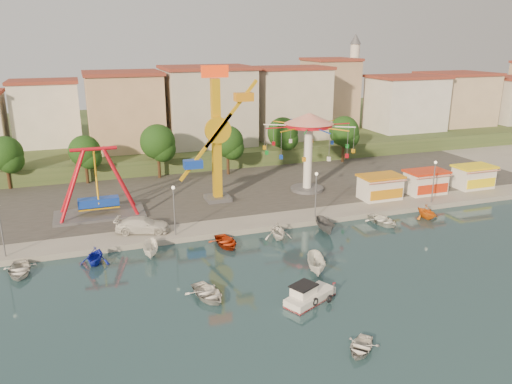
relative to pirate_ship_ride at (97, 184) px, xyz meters
name	(u,v)px	position (x,y,z in m)	size (l,w,h in m)	color
ground	(297,283)	(15.10, -21.77, -4.39)	(200.00, 200.00, 0.00)	#132C36
quay_deck	(169,143)	(15.10, 40.23, -4.09)	(200.00, 100.00, 0.60)	#9E998E
asphalt_pad	(210,184)	(15.10, 8.23, -3.79)	(90.00, 28.00, 0.01)	#4C4944
hill_terrace	(165,133)	(15.10, 45.23, -2.89)	(200.00, 60.00, 3.00)	#384C26
pirate_ship_ride	(97,184)	(0.00, 0.00, 0.00)	(10.00, 5.00, 8.00)	#59595E
kamikaze_tower	(220,138)	(14.66, 0.75, 4.09)	(6.69, 3.10, 16.50)	#59595E
wave_swinger	(309,134)	(26.72, 1.10, 3.80)	(11.60, 11.60, 10.40)	#59595E
booth_left	(380,187)	(33.84, -5.28, -2.23)	(5.40, 3.78, 3.08)	white
booth_mid	(426,182)	(40.75, -5.28, -2.23)	(5.40, 3.78, 3.08)	white
booth_right	(473,176)	(48.53, -5.28, -2.23)	(5.40, 3.78, 3.08)	white
lamp_post_0	(2,231)	(-8.90, -8.77, -1.29)	(0.14, 0.14, 5.00)	#59595E
lamp_post_1	(174,212)	(7.10, -8.77, -1.29)	(0.14, 0.14, 5.00)	#59595E
lamp_post_2	(316,196)	(23.10, -8.77, -1.29)	(0.14, 0.14, 5.00)	#59595E
lamp_post_3	(433,183)	(39.10, -8.77, -1.29)	(0.14, 0.14, 5.00)	#59595E
tree_0	(5,154)	(-10.90, 15.21, 1.08)	(4.60, 4.60, 7.19)	#382314
tree_1	(85,151)	(-0.90, 14.47, 0.81)	(4.35, 4.35, 6.80)	#382314
tree_2	(158,142)	(9.10, 14.04, 1.52)	(5.02, 5.02, 7.85)	#382314
tree_3	(228,142)	(19.10, 12.60, 1.16)	(4.68, 4.68, 7.32)	#382314
tree_4	(283,133)	(29.10, 15.59, 1.35)	(4.86, 4.86, 7.60)	#382314
tree_5	(344,131)	(39.10, 13.77, 1.31)	(4.83, 4.83, 7.54)	#382314
building_1	(46,121)	(-6.22, 29.62, 2.92)	(12.33, 9.01, 8.63)	silver
building_2	(129,109)	(6.92, 30.19, 4.22)	(11.95, 9.28, 11.23)	tan
building_3	(213,114)	(20.71, 27.03, 3.20)	(12.59, 10.50, 9.20)	beige
building_4	(278,108)	(34.17, 30.44, 3.22)	(10.75, 9.23, 9.24)	beige
building_5	(345,101)	(47.47, 28.56, 4.21)	(12.77, 10.96, 11.21)	tan
building_6	(402,96)	(59.26, 27.00, 4.78)	(8.23, 8.98, 12.36)	silver
building_7	(435,100)	(71.13, 31.94, 2.99)	(11.59, 10.93, 8.76)	beige
building_8	(511,92)	(85.03, 25.43, 4.89)	(12.84, 9.28, 12.58)	beige
minaret	(353,78)	(51.10, 32.23, 8.15)	(2.80, 2.80, 18.00)	silver
cabin_motorboat	(309,296)	(14.73, -24.86, -3.96)	(4.86, 3.58, 1.61)	white
rowboat_a	(208,293)	(7.28, -21.69, -3.98)	(2.87, 4.03, 0.83)	white
rowboat_b	(361,347)	(15.14, -32.09, -4.08)	(2.15, 3.01, 0.62)	silver
skiff	(317,264)	(17.58, -20.42, -3.62)	(1.51, 4.00, 1.55)	white
van	(143,225)	(4.03, -6.88, -2.98)	(2.27, 5.59, 1.62)	silver
moored_boat_0	(19,270)	(-7.50, -11.97, -3.98)	(2.84, 3.97, 0.82)	silver
moored_boat_1	(95,256)	(-1.02, -11.97, -3.57)	(2.71, 3.14, 1.65)	#1421B0
moored_boat_2	(151,249)	(4.12, -11.97, -3.69)	(1.36, 3.63, 1.40)	white
moored_boat_3	(226,242)	(11.61, -11.97, -3.98)	(2.83, 3.96, 0.82)	#B4300E
moored_boat_4	(278,231)	(17.26, -11.97, -3.53)	(2.84, 3.29, 1.74)	white
moored_boat_5	(325,226)	(22.78, -11.97, -3.66)	(1.42, 3.78, 1.46)	#4F4F53
moored_boat_6	(383,221)	(30.08, -11.97, -3.96)	(2.98, 4.17, 0.86)	white
moored_boat_7	(427,211)	(35.91, -11.97, -3.57)	(2.71, 3.14, 1.66)	orange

